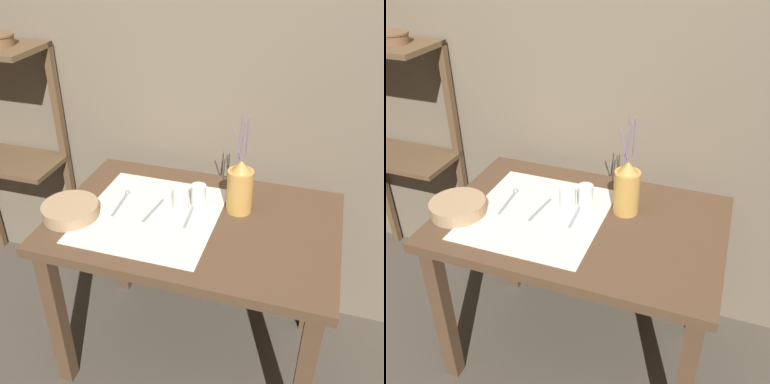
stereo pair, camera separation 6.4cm
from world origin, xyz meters
The scene contains 13 objects.
ground_plane centered at (0.00, 0.00, 0.00)m, with size 12.00×12.00×0.00m, color #473F35.
stone_wall_back centered at (0.00, 0.47, 1.20)m, with size 7.00×0.06×2.40m.
wooden_table centered at (0.00, 0.00, 0.64)m, with size 1.10×0.72×0.75m.
wooden_shelf_unit centered at (-1.09, 0.31, 0.88)m, with size 0.59×0.29×1.28m.
linen_cloth centered at (-0.17, -0.02, 0.75)m, with size 0.51×0.54×0.00m.
pitcher_with_flowers centered at (0.15, 0.11, 0.86)m, with size 0.10×0.10×0.41m.
wooden_bowl centered at (-0.46, -0.12, 0.78)m, with size 0.22×0.22×0.05m.
glass_tumbler_near centered at (-0.08, 0.06, 0.80)m, with size 0.07×0.07×0.09m.
glass_tumbler_far centered at (-0.01, 0.10, 0.80)m, with size 0.06×0.06×0.09m.
spoon_inner centered at (-0.32, 0.06, 0.76)m, with size 0.03×0.18×0.02m.
fork_outer centered at (-0.17, 0.00, 0.76)m, with size 0.03×0.17×0.00m.
spoon_outer centered at (-0.03, 0.06, 0.76)m, with size 0.03×0.18×0.02m.
metal_pot_small centered at (-0.96, 0.28, 1.30)m, with size 0.14×0.14×0.05m.
Camera 2 is at (0.47, -1.34, 1.75)m, focal length 42.00 mm.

